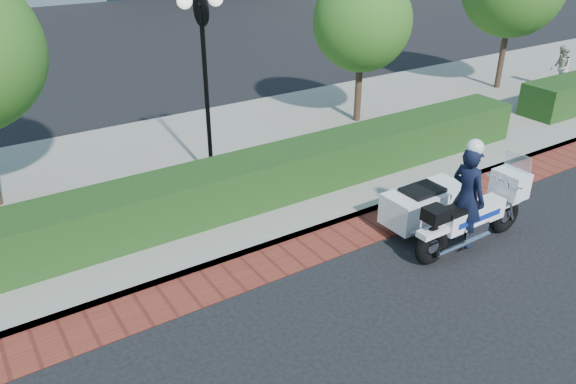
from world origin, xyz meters
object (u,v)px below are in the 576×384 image
lamppost (204,60)px  pedestrian (560,68)px  tree_c (362,22)px  police_motorcycle (452,205)px

lamppost → pedestrian: 13.61m
lamppost → tree_c: (5.50, 1.30, 0.09)m
lamppost → police_motorcycle: bearing=-60.5°
lamppost → police_motorcycle: (2.76, -4.87, -2.18)m
police_motorcycle → pedestrian: size_ratio=1.80×
police_motorcycle → pedestrian: 11.73m
tree_c → police_motorcycle: (-2.74, -6.17, -2.27)m
lamppost → tree_c: tree_c is taller
tree_c → police_motorcycle: size_ratio=1.53×
lamppost → pedestrian: bearing=-0.3°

